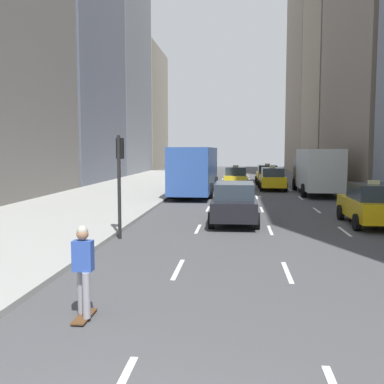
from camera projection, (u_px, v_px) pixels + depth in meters
The scene contains 13 objects.
sidewalk_left at pixel (117, 193), 31.17m from camera, with size 8.00×66.00×0.15m, color #9E9E99.
lane_markings at pixel (259, 203), 26.26m from camera, with size 5.72×56.00×0.01m.
building_row_left at pixel (69, 44), 40.76m from camera, with size 6.00×76.46×28.54m.
building_row_right at pixel (368, 8), 37.30m from camera, with size 6.00×71.00×37.31m.
taxi_lead at pixel (272, 179), 34.45m from camera, with size 2.02×4.40×1.87m.
taxi_second at pixel (267, 174), 40.40m from camera, with size 2.02×4.40×1.87m.
taxi_third at pixel (372, 204), 18.34m from camera, with size 2.02×4.40×1.87m.
taxi_fourth at pixel (236, 177), 36.07m from camera, with size 2.02×4.40×1.87m.
sedan_black_near at pixel (234, 202), 18.99m from camera, with size 2.02×4.83×1.73m.
city_bus at pixel (196, 168), 31.64m from camera, with size 2.80×11.61×3.25m.
box_truck at pixel (317, 170), 31.13m from camera, with size 2.58×8.40×3.15m.
skateboarder at pixel (83, 268), 8.17m from camera, with size 0.36×0.80×1.75m.
traffic_light_pole at pixel (120, 170), 15.55m from camera, with size 0.24×0.42×3.60m.
Camera 1 is at (1.31, -3.34, 3.11)m, focal length 42.00 mm.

